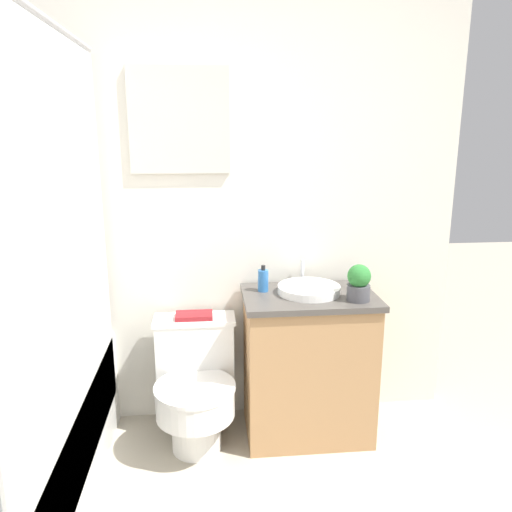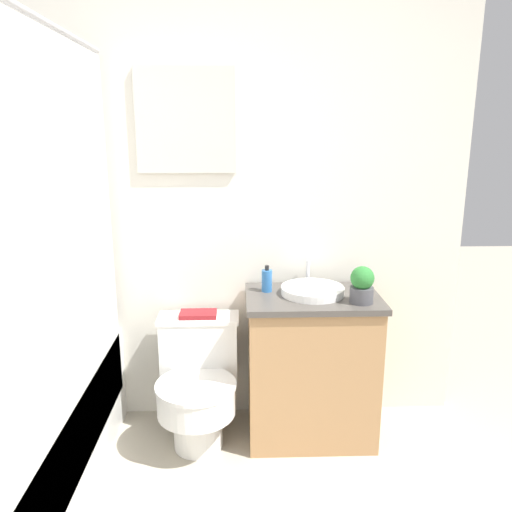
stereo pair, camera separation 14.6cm
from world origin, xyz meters
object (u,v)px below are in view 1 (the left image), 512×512
sink (309,289)px  book_on_tank (194,316)px  soap_bottle (263,280)px  toilet (196,385)px  potted_plant (359,283)px

sink → book_on_tank: size_ratio=1.84×
sink → soap_bottle: soap_bottle is taller
toilet → soap_bottle: 0.64m
soap_bottle → book_on_tank: soap_bottle is taller
sink → potted_plant: (0.22, -0.14, 0.07)m
sink → potted_plant: 0.27m
book_on_tank → soap_bottle: bearing=-4.0°
toilet → sink: size_ratio=1.80×
potted_plant → sink: bearing=148.2°
sink → potted_plant: size_ratio=1.96×
potted_plant → soap_bottle: bearing=157.2°
book_on_tank → potted_plant: bearing=-14.8°
potted_plant → book_on_tank: 0.87m
toilet → sink: (0.59, 0.05, 0.48)m
toilet → potted_plant: size_ratio=3.54×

